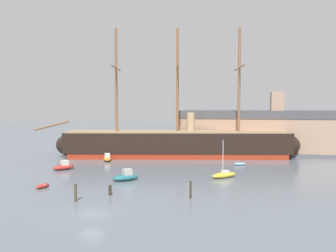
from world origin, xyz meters
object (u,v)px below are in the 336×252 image
dinghy_distant_centre (189,147)px  mooring_piling_nearest (110,190)px  seagull_in_flight (110,74)px  dinghy_far_left (76,148)px  tall_ship (177,144)px  dinghy_foreground_left (43,186)px  motorboat_near_centre (126,177)px  mooring_piling_right_pair (191,190)px  dockside_warehouse_right (267,132)px  dinghy_alongside_stern (240,164)px  motorboat_mid_left (64,167)px  mooring_piling_left_pair (76,193)px  sailboat_mid_right (224,175)px  motorboat_alongside_bow (107,158)px

dinghy_distant_centre → mooring_piling_nearest: 56.49m
seagull_in_flight → dinghy_distant_centre: bearing=80.0°
dinghy_far_left → mooring_piling_nearest: 55.77m
tall_ship → dinghy_foreground_left: tall_ship is taller
motorboat_near_centre → mooring_piling_right_pair: 15.11m
dockside_warehouse_right → motorboat_near_centre: bearing=-124.0°
dinghy_alongside_stern → mooring_piling_nearest: size_ratio=1.89×
dinghy_foreground_left → motorboat_mid_left: size_ratio=0.64×
mooring_piling_left_pair → seagull_in_flight: 21.98m
dinghy_distant_centre → mooring_piling_nearest: size_ratio=1.88×
dinghy_foreground_left → sailboat_mid_right: size_ratio=0.43×
dinghy_distant_centre → mooring_piling_nearest: bearing=-94.7°
motorboat_mid_left → dinghy_alongside_stern: motorboat_mid_left is taller
motorboat_alongside_bow → mooring_piling_left_pair: mooring_piling_left_pair is taller
sailboat_mid_right → dockside_warehouse_right: (10.74, 34.91, 5.04)m
mooring_piling_nearest → dinghy_distant_centre: bearing=85.3°
dockside_warehouse_right → seagull_in_flight: 50.85m
dinghy_foreground_left → dinghy_far_left: size_ratio=1.07×
tall_ship → motorboat_near_centre: (-4.67, -27.29, -2.70)m
motorboat_mid_left → dinghy_distant_centre: motorboat_mid_left is taller
tall_ship → mooring_piling_nearest: bearing=-96.3°
motorboat_mid_left → mooring_piling_right_pair: (26.90, -16.57, 0.54)m
motorboat_mid_left → sailboat_mid_right: 31.25m
mooring_piling_nearest → mooring_piling_right_pair: mooring_piling_right_pair is taller
dinghy_far_left → mooring_piling_right_pair: (38.94, -48.07, 0.88)m
motorboat_near_centre → dinghy_far_left: 47.30m
motorboat_alongside_bow → mooring_piling_right_pair: size_ratio=1.98×
dockside_warehouse_right → motorboat_alongside_bow: bearing=-150.5°
motorboat_mid_left → sailboat_mid_right: size_ratio=0.67×
motorboat_mid_left → mooring_piling_right_pair: 31.59m
motorboat_near_centre → sailboat_mid_right: size_ratio=0.73×
tall_ship → dinghy_far_left: bearing=159.9°
dinghy_far_left → tall_ship: bearing=-20.1°
dinghy_distant_centre → dockside_warehouse_right: 23.38m
motorboat_mid_left → motorboat_alongside_bow: (4.75, 11.71, -0.01)m
mooring_piling_left_pair → mooring_piling_nearest: bearing=48.8°
sailboat_mid_right → dinghy_alongside_stern: 13.85m
mooring_piling_nearest → seagull_in_flight: bearing=108.6°
mooring_piling_nearest → seagull_in_flight: seagull_in_flight is taller
dinghy_alongside_stern → mooring_piling_nearest: 33.88m
motorboat_near_centre → sailboat_mid_right: 17.04m
sailboat_mid_right → mooring_piling_left_pair: 26.60m
dinghy_far_left → mooring_piling_left_pair: size_ratio=1.15×
dinghy_distant_centre → mooring_piling_right_pair: mooring_piling_right_pair is taller
dinghy_far_left → mooring_piling_nearest: mooring_piling_nearest is taller
dinghy_far_left → dockside_warehouse_right: (53.96, 1.19, 5.30)m
dinghy_foreground_left → motorboat_mid_left: motorboat_mid_left is taller
tall_ship → dinghy_far_left: (-31.65, 11.56, -3.09)m
motorboat_near_centre → mooring_piling_nearest: (0.62, -9.60, 0.03)m
motorboat_alongside_bow → mooring_piling_right_pair: 35.92m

